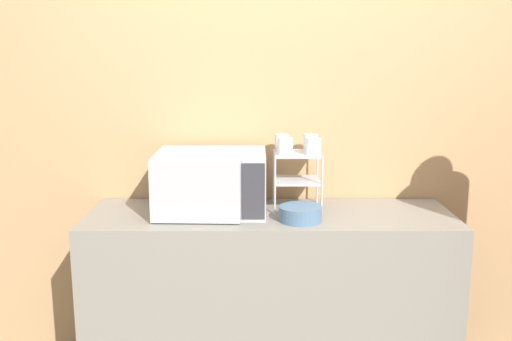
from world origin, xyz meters
name	(u,v)px	position (x,y,z in m)	size (l,w,h in m)	color
wall_back	(270,132)	(0.00, 0.63, 1.30)	(8.00, 0.06, 2.60)	tan
counter	(271,299)	(0.00, 0.30, 0.47)	(1.86, 0.59, 0.93)	gray
microwave	(212,182)	(-0.30, 0.33, 1.09)	(0.55, 0.46, 0.31)	#ADADB2
dish_rack	(298,168)	(0.14, 0.41, 1.14)	(0.25, 0.24, 0.30)	#B2B2B7
glass_front_left	(287,146)	(0.08, 0.34, 1.27)	(0.08, 0.08, 0.09)	silver
glass_back_right	(312,142)	(0.22, 0.47, 1.27)	(0.08, 0.08, 0.09)	silver
glass_front_right	(315,146)	(0.22, 0.34, 1.27)	(0.08, 0.08, 0.09)	silver
glass_back_left	(283,142)	(0.07, 0.48, 1.27)	(0.08, 0.08, 0.09)	silver
bowl	(302,214)	(0.14, 0.17, 0.97)	(0.21, 0.21, 0.07)	slate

